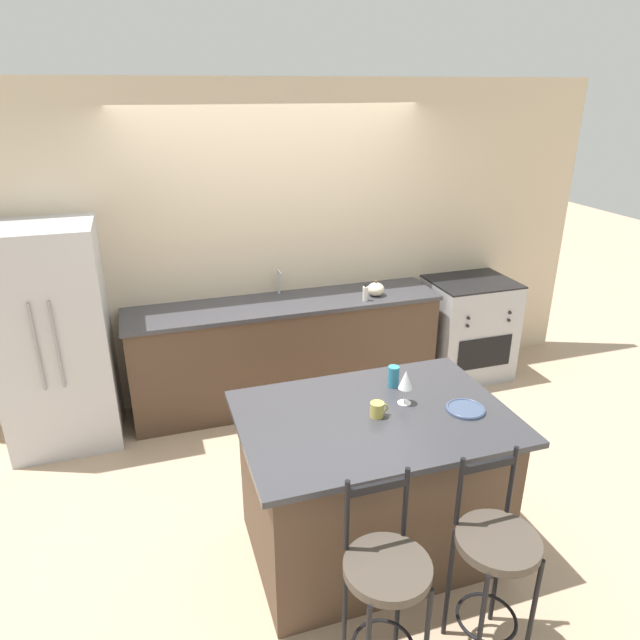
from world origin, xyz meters
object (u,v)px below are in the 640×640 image
oven_range (467,328)px  soap_bottle (365,294)px  refrigerator (54,338)px  dinner_plate (466,409)px  coffee_mug (377,410)px  pumpkin_decoration (376,289)px  bar_stool_near (386,586)px  tumbler_cup (393,377)px  bar_stool_far (494,559)px  wine_glass (406,380)px

oven_range → soap_bottle: soap_bottle is taller
refrigerator → dinner_plate: (2.34, -1.95, 0.08)m
oven_range → coffee_mug: 2.61m
pumpkin_decoration → bar_stool_near: bearing=-111.8°
refrigerator → tumbler_cup: 2.60m
pumpkin_decoration → refrigerator: bearing=179.0°
dinner_plate → pumpkin_decoration: bearing=82.2°
dinner_plate → bar_stool_near: bearing=-138.4°
bar_stool_far → soap_bottle: soap_bottle is taller
soap_bottle → bar_stool_near: bearing=-109.9°
oven_range → pumpkin_decoration: pumpkin_decoration is taller
bar_stool_near → pumpkin_decoration: 2.82m
oven_range → coffee_mug: (-1.76, -1.87, 0.50)m
oven_range → dinner_plate: same height
pumpkin_decoration → oven_range: bearing=3.6°
bar_stool_near → tumbler_cup: (0.51, 1.07, 0.42)m
bar_stool_near → tumbler_cup: bar_stool_near is taller
refrigerator → dinner_plate: 3.05m
oven_range → dinner_plate: bearing=-122.6°
tumbler_cup → oven_range: bearing=46.0°
wine_glass → soap_bottle: (0.42, 1.63, -0.08)m
tumbler_cup → soap_bottle: 1.49m
oven_range → bar_stool_near: size_ratio=0.88×
bar_stool_near → soap_bottle: 2.69m
dinner_plate → oven_range: bearing=57.4°
refrigerator → oven_range: (3.60, 0.02, -0.39)m
oven_range → soap_bottle: bearing=-172.2°
refrigerator → tumbler_cup: bearing=-37.2°
oven_range → tumbler_cup: bearing=-134.0°
tumbler_cup → soap_bottle: (0.40, 1.43, 0.00)m
bar_stool_far → coffee_mug: 0.93m
coffee_mug → dinner_plate: bearing=-10.7°
coffee_mug → soap_bottle: soap_bottle is taller
bar_stool_far → coffee_mug: bearing=108.4°
oven_range → coffee_mug: bearing=-133.2°
oven_range → dinner_plate: (-1.26, -1.97, 0.47)m
wine_glass → soap_bottle: 1.69m
coffee_mug → pumpkin_decoration: (0.76, 1.81, 0.02)m
refrigerator → wine_glass: refrigerator is taller
bar_stool_near → soap_bottle: size_ratio=7.11×
dinner_plate → bar_stool_far: bearing=-108.4°
dinner_plate → coffee_mug: (-0.50, 0.09, 0.03)m
bar_stool_near → pumpkin_decoration: bar_stool_near is taller
refrigerator → soap_bottle: size_ratio=11.33×
wine_glass → coffee_mug: wine_glass is taller
refrigerator → oven_range: 3.62m
refrigerator → bar_stool_near: size_ratio=1.59×
refrigerator → pumpkin_decoration: size_ratio=11.78×
oven_range → bar_stool_far: (-1.49, -2.67, 0.11)m
wine_glass → tumbler_cup: bearing=83.9°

